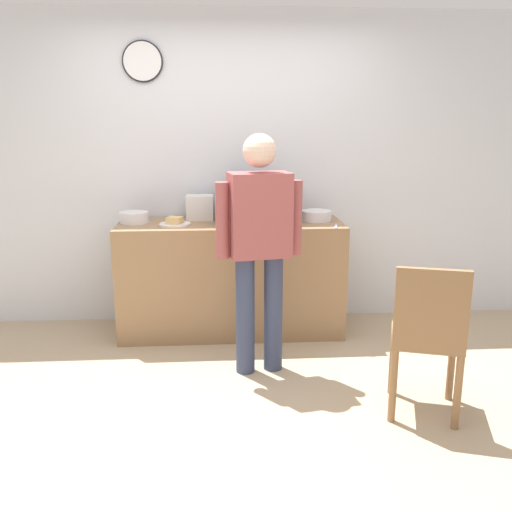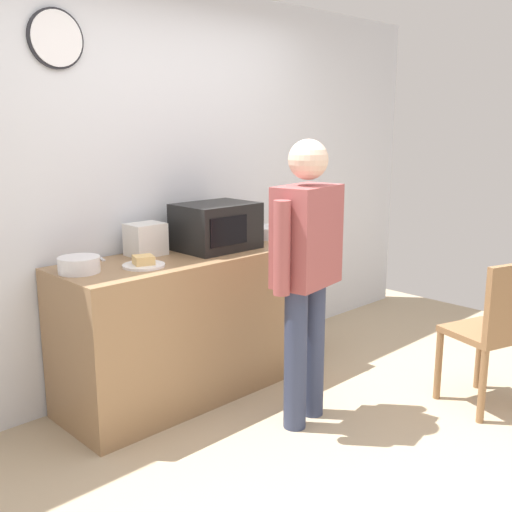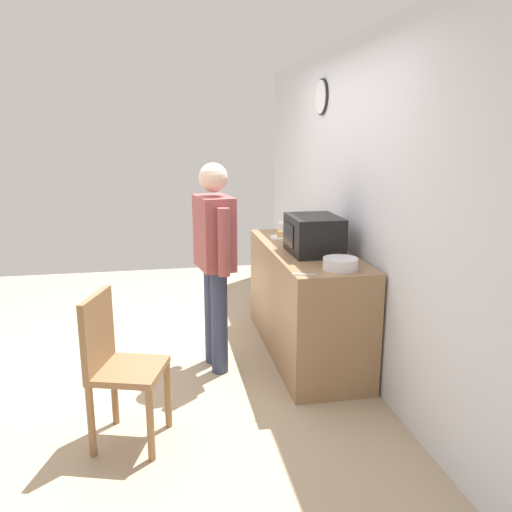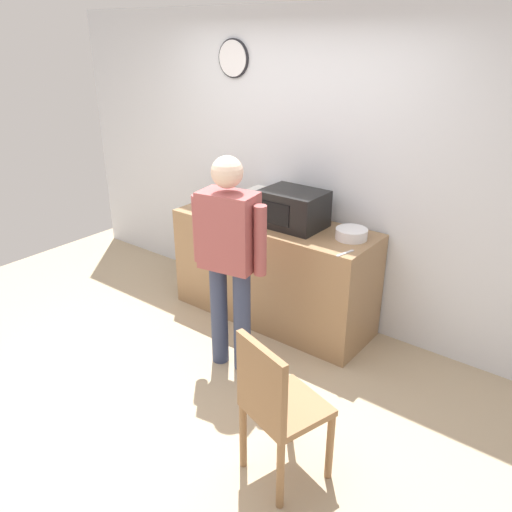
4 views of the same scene
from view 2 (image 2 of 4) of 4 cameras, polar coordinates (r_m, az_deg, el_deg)
name	(u,v)px [view 2 (image 2 of 4)]	position (r m, az deg, el deg)	size (l,w,h in m)	color
ground_plane	(343,461)	(3.33, 8.23, -18.71)	(6.00, 6.00, 0.00)	tan
back_wall	(156,188)	(4.04, -9.52, 6.38)	(5.40, 0.13, 2.60)	silver
kitchen_counter	(196,322)	(3.93, -5.70, -6.29)	(1.80, 0.62, 0.92)	#93704C
microwave	(216,226)	(3.91, -3.81, 2.84)	(0.50, 0.39, 0.30)	black
sandwich_plate	(144,263)	(3.49, -10.63, -0.68)	(0.24, 0.24, 0.07)	white
salad_bowl	(267,232)	(4.30, 1.08, 2.27)	(0.25, 0.25, 0.08)	white
mixing_bowl	(79,265)	(3.43, -16.48, -0.80)	(0.23, 0.23, 0.09)	white
toaster	(146,239)	(3.78, -10.45, 1.57)	(0.22, 0.18, 0.20)	silver
fork_utensil	(100,258)	(3.76, -14.58, -0.18)	(0.17, 0.02, 0.01)	silver
spoon_utensil	(307,241)	(4.19, 4.88, 1.45)	(0.17, 0.02, 0.01)	silver
person_standing	(306,263)	(3.37, 4.81, -0.64)	(0.58, 0.30, 1.64)	#333C5A
wooden_chair	(495,328)	(3.89, 21.74, -6.38)	(0.50, 0.50, 0.94)	olive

